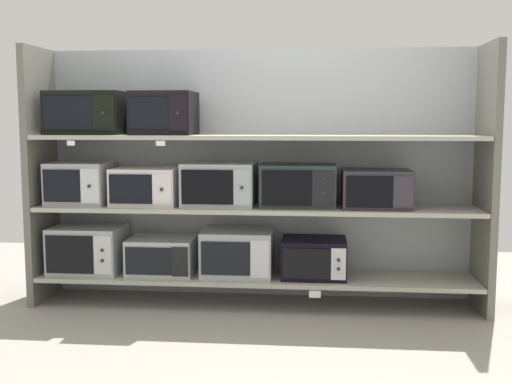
# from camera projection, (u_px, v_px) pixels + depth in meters

# --- Properties ---
(ground) EXTENTS (7.12, 6.00, 0.02)m
(ground) POSITION_uv_depth(u_px,v_px,m) (240.00, 356.00, 3.54)
(ground) COLOR gray
(back_panel) EXTENTS (3.32, 0.04, 1.85)m
(back_panel) POSITION_uv_depth(u_px,v_px,m) (259.00, 174.00, 4.69)
(back_panel) COLOR #9EA3A8
(back_panel) RESTS_ON ground
(upright_left) EXTENTS (0.05, 0.51, 1.85)m
(upright_left) POSITION_uv_depth(u_px,v_px,m) (41.00, 175.00, 4.57)
(upright_left) COLOR #68645B
(upright_left) RESTS_ON ground
(upright_right) EXTENTS (0.05, 0.51, 1.85)m
(upright_right) POSITION_uv_depth(u_px,v_px,m) (486.00, 179.00, 4.27)
(upright_right) COLOR #68645B
(upright_right) RESTS_ON ground
(shelf_0) EXTENTS (3.12, 0.51, 0.03)m
(shelf_0) POSITION_uv_depth(u_px,v_px,m) (256.00, 277.00, 4.50)
(shelf_0) COLOR #ADA899
(shelf_0) RESTS_ON ground
(microwave_0) EXTENTS (0.51, 0.43, 0.34)m
(microwave_0) POSITION_uv_depth(u_px,v_px,m) (88.00, 249.00, 4.59)
(microwave_0) COLOR #A0A7A9
(microwave_0) RESTS_ON shelf_0
(microwave_1) EXTENTS (0.48, 0.40, 0.26)m
(microwave_1) POSITION_uv_depth(u_px,v_px,m) (163.00, 255.00, 4.55)
(microwave_1) COLOR #B2B8B9
(microwave_1) RESTS_ON shelf_0
(microwave_2) EXTENTS (0.50, 0.42, 0.33)m
(microwave_2) POSITION_uv_depth(u_px,v_px,m) (238.00, 252.00, 4.49)
(microwave_2) COLOR #9BA2A2
(microwave_2) RESTS_ON shelf_0
(microwave_3) EXTENTS (0.46, 0.39, 0.27)m
(microwave_3) POSITION_uv_depth(u_px,v_px,m) (314.00, 258.00, 4.44)
(microwave_3) COLOR black
(microwave_3) RESTS_ON shelf_0
(price_tag_0) EXTENTS (0.08, 0.00, 0.05)m
(price_tag_0) POSITION_uv_depth(u_px,v_px,m) (315.00, 294.00, 4.21)
(price_tag_0) COLOR white
(shelf_1) EXTENTS (3.12, 0.51, 0.03)m
(shelf_1) POSITION_uv_depth(u_px,v_px,m) (256.00, 208.00, 4.44)
(shelf_1) COLOR #ADA899
(microwave_4) EXTENTS (0.43, 0.41, 0.30)m
(microwave_4) POSITION_uv_depth(u_px,v_px,m) (81.00, 183.00, 4.54)
(microwave_4) COLOR #A4A2A3
(microwave_4) RESTS_ON shelf_1
(microwave_5) EXTENTS (0.47, 0.39, 0.27)m
(microwave_5) POSITION_uv_depth(u_px,v_px,m) (147.00, 186.00, 4.50)
(microwave_5) COLOR silver
(microwave_5) RESTS_ON shelf_1
(microwave_6) EXTENTS (0.51, 0.42, 0.31)m
(microwave_6) POSITION_uv_depth(u_px,v_px,m) (220.00, 184.00, 4.45)
(microwave_6) COLOR #9EA6A8
(microwave_6) RESTS_ON shelf_1
(microwave_7) EXTENTS (0.53, 0.37, 0.30)m
(microwave_7) POSITION_uv_depth(u_px,v_px,m) (298.00, 185.00, 4.39)
(microwave_7) COLOR #27332F
(microwave_7) RESTS_ON shelf_1
(microwave_8) EXTENTS (0.47, 0.39, 0.27)m
(microwave_8) POSITION_uv_depth(u_px,v_px,m) (376.00, 189.00, 4.34)
(microwave_8) COLOR #322C37
(microwave_8) RESTS_ON shelf_1
(shelf_2) EXTENTS (3.12, 0.51, 0.03)m
(shelf_2) POSITION_uv_depth(u_px,v_px,m) (256.00, 137.00, 4.39)
(shelf_2) COLOR #ADA899
(microwave_9) EXTENTS (0.55, 0.35, 0.31)m
(microwave_9) POSITION_uv_depth(u_px,v_px,m) (87.00, 113.00, 4.48)
(microwave_9) COLOR black
(microwave_9) RESTS_ON shelf_2
(microwave_10) EXTENTS (0.43, 0.42, 0.31)m
(microwave_10) POSITION_uv_depth(u_px,v_px,m) (164.00, 113.00, 4.42)
(microwave_10) COLOR black
(microwave_10) RESTS_ON shelf_2
(price_tag_1) EXTENTS (0.05, 0.00, 0.03)m
(price_tag_1) POSITION_uv_depth(u_px,v_px,m) (71.00, 143.00, 4.25)
(price_tag_1) COLOR white
(price_tag_2) EXTENTS (0.06, 0.00, 0.03)m
(price_tag_2) POSITION_uv_depth(u_px,v_px,m) (160.00, 143.00, 4.19)
(price_tag_2) COLOR white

